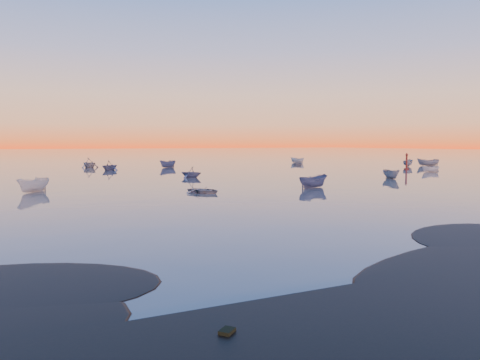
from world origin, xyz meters
TOP-DOWN VIEW (x-y plane):
  - ground at (0.00, 100.00)m, footprint 600.00×600.00m
  - mud_lobes at (0.00, -1.00)m, footprint 140.00×6.00m
  - moored_fleet at (0.00, 53.00)m, footprint 124.00×58.00m
  - boat_near_center at (11.49, 26.02)m, footprint 2.48×4.24m
  - boat_near_right at (4.93, 45.79)m, footprint 3.49×3.20m
  - channel_marker at (46.97, 47.65)m, footprint 0.89×0.89m

SIDE VIEW (x-z plane):
  - ground at x=0.00m, z-range 0.00..0.00m
  - moored_fleet at x=0.00m, z-range -0.60..0.60m
  - boat_near_center at x=11.49m, z-range -0.69..0.69m
  - boat_near_right at x=4.93m, z-range -0.58..0.58m
  - mud_lobes at x=0.00m, z-range -0.03..0.05m
  - channel_marker at x=46.97m, z-range -0.33..2.82m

